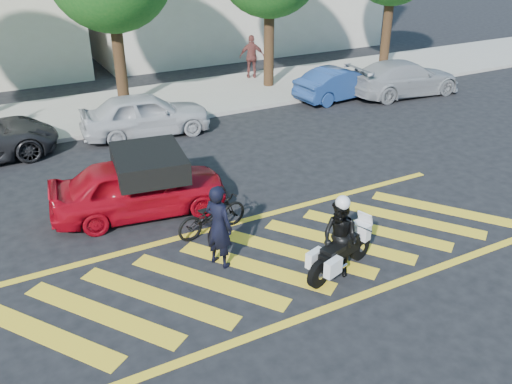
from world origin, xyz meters
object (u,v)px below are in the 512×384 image
bicycle (212,214)px  parked_mid_right (146,114)px  officer_bike (219,226)px  red_convertible (139,187)px  parked_right (340,83)px  parked_far_right (404,78)px  police_motorcycle (340,253)px  officer_moto (340,238)px

bicycle → parked_mid_right: (0.71, 7.12, 0.26)m
bicycle → parked_mid_right: 7.16m
officer_bike → red_convertible: bearing=-10.3°
parked_right → parked_far_right: bearing=-111.8°
red_convertible → officer_bike: bearing=-156.9°
parked_right → parked_far_right: (2.73, -0.80, 0.07)m
red_convertible → parked_mid_right: bearing=-11.3°
bicycle → parked_right: bearing=-60.4°
officer_bike → parked_mid_right: officer_bike is taller
bicycle → police_motorcycle: 3.24m
bicycle → officer_moto: size_ratio=1.10×
red_convertible → parked_far_right: 13.96m
officer_moto → bicycle: bearing=-166.4°
parked_mid_right → officer_bike: bearing=177.7°
officer_moto → parked_mid_right: size_ratio=0.38×
officer_moto → officer_bike: bearing=-143.1°
officer_moto → red_convertible: 5.34m
parked_mid_right → parked_right: (8.43, 0.32, -0.08)m
officer_bike → officer_moto: bearing=-151.0°
red_convertible → parked_far_right: red_convertible is taller
officer_bike → red_convertible: 3.13m
police_motorcycle → bicycle: bearing=103.7°
bicycle → parked_mid_right: size_ratio=0.42×
officer_bike → parked_far_right: officer_bike is taller
red_convertible → parked_right: (10.34, 5.70, -0.08)m
bicycle → parked_right: 11.78m
bicycle → parked_mid_right: parked_mid_right is taller
officer_bike → parked_far_right: 14.61m
bicycle → red_convertible: (-1.20, 1.74, 0.25)m
red_convertible → bicycle: bearing=-137.1°
officer_moto → police_motorcycle: bearing=40.2°
officer_bike → bicycle: (0.40, 1.28, -0.45)m
parked_right → officer_moto: bearing=138.2°
red_convertible → parked_far_right: size_ratio=0.86×
police_motorcycle → parked_right: parked_right is taller
officer_bike → parked_far_right: size_ratio=0.37×
police_motorcycle → parked_far_right: 13.89m
bicycle → red_convertible: bearing=25.1°
parked_mid_right → parked_far_right: size_ratio=0.87×
bicycle → officer_moto: 3.24m
police_motorcycle → parked_far_right: bearing=25.5°
officer_bike → parked_far_right: (12.27, 7.93, -0.21)m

